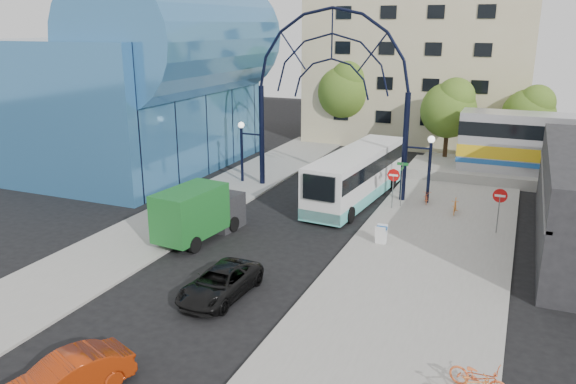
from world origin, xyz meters
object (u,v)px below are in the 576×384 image
at_px(bike_near_a, 427,196).
at_px(bike_near_b, 455,206).
at_px(do_not_enter_sign, 500,200).
at_px(sandwich_board, 381,232).
at_px(stop_sign, 393,179).
at_px(green_truck, 200,212).
at_px(tree_north_b, 346,89).
at_px(tree_north_c, 530,112).
at_px(black_suv, 220,283).
at_px(gateway_arch, 331,64).
at_px(tree_north_a, 450,107).
at_px(street_name_sign, 402,175).
at_px(city_bus, 357,175).
at_px(red_sedan, 65,379).
at_px(bike_far_a, 479,377).

distance_m(bike_near_a, bike_near_b, 2.46).
distance_m(do_not_enter_sign, sandwich_board, 6.85).
height_order(stop_sign, green_truck, green_truck).
bearing_deg(bike_near_a, tree_north_b, 113.75).
distance_m(stop_sign, tree_north_c, 17.68).
bearing_deg(do_not_enter_sign, black_suv, -129.89).
xyz_separation_m(stop_sign, bike_near_a, (1.76, 2.00, -1.47)).
distance_m(do_not_enter_sign, tree_north_b, 25.09).
relative_size(do_not_enter_sign, bike_near_a, 1.60).
bearing_deg(green_truck, stop_sign, 51.75).
distance_m(tree_north_b, green_truck, 26.87).
relative_size(gateway_arch, stop_sign, 5.46).
height_order(do_not_enter_sign, tree_north_b, tree_north_b).
bearing_deg(sandwich_board, tree_north_a, 88.50).
relative_size(stop_sign, green_truck, 0.42).
height_order(black_suv, bike_near_a, black_suv).
xyz_separation_m(gateway_arch, tree_north_b, (-3.88, 15.93, -3.29)).
height_order(street_name_sign, tree_north_b, tree_north_b).
bearing_deg(tree_north_b, black_suv, -81.76).
xyz_separation_m(sandwich_board, city_bus, (-3.40, 7.16, 0.96)).
bearing_deg(stop_sign, red_sedan, -102.96).
relative_size(street_name_sign, city_bus, 0.23).
xyz_separation_m(bike_near_a, bike_far_a, (4.78, -18.82, 0.09)).
xyz_separation_m(tree_north_a, red_sedan, (-6.36, -35.82, -3.93)).
distance_m(street_name_sign, tree_north_a, 13.59).
distance_m(red_sedan, bike_near_b, 24.03).
relative_size(tree_north_a, bike_far_a, 3.74).
bearing_deg(tree_north_b, street_name_sign, -62.35).
bearing_deg(tree_north_c, green_truck, -122.55).
bearing_deg(red_sedan, tree_north_a, 101.58).
xyz_separation_m(do_not_enter_sign, red_sedan, (-11.24, -19.90, -1.30)).
bearing_deg(street_name_sign, do_not_enter_sign, -24.16).
distance_m(do_not_enter_sign, bike_near_a, 6.15).
distance_m(street_name_sign, city_bus, 3.08).
height_order(sandwich_board, tree_north_b, tree_north_b).
height_order(street_name_sign, green_truck, street_name_sign).
xyz_separation_m(sandwich_board, red_sedan, (-5.84, -15.87, -0.07)).
xyz_separation_m(bike_near_a, bike_near_b, (1.93, -1.51, 0.04)).
relative_size(green_truck, bike_near_a, 3.84).
height_order(do_not_enter_sign, black_suv, do_not_enter_sign).
height_order(tree_north_b, bike_near_a, tree_north_b).
height_order(tree_north_c, bike_near_a, tree_north_c).
bearing_deg(black_suv, red_sedan, -95.14).
height_order(do_not_enter_sign, bike_far_a, do_not_enter_sign).
bearing_deg(gateway_arch, stop_sign, -22.63).
xyz_separation_m(street_name_sign, green_truck, (-8.78, -9.27, -0.68)).
xyz_separation_m(gateway_arch, do_not_enter_sign, (11.00, -4.00, -6.58)).
relative_size(stop_sign, bike_near_a, 1.62).
relative_size(gateway_arch, tree_north_c, 2.10).
bearing_deg(stop_sign, bike_near_a, 48.63).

